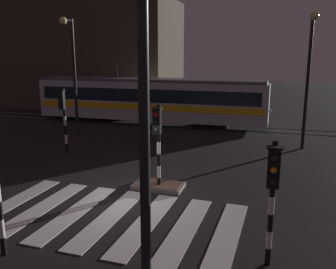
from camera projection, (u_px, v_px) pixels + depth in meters
ground_plane at (129, 199)px, 12.72m from camera, size 120.00×120.00×0.00m
rail_near at (203, 128)px, 24.75m from camera, size 80.00×0.12×0.03m
rail_far at (207, 124)px, 26.09m from camera, size 80.00×0.12×0.03m
crosswalk_zebra at (109, 217)px, 11.27m from camera, size 8.15×4.57×0.02m
traffic_island at (159, 186)px, 13.73m from camera, size 1.88×1.08×0.18m
traffic_light_median_centre at (158, 135)px, 13.10m from camera, size 0.36×0.42×3.22m
traffic_light_corner_far_left at (63, 111)px, 18.08m from camera, size 0.36×0.42×3.33m
traffic_light_corner_near_right at (273, 187)px, 8.24m from camera, size 0.36×0.42×3.09m
street_lamp_trackside_right at (309, 65)px, 18.22m from camera, size 0.44×1.21×6.98m
street_lamp_near_kerb at (138, 93)px, 5.48m from camera, size 0.44×1.21×6.95m
street_lamp_trackside_left at (72, 62)px, 21.63m from camera, size 0.44×1.21×7.05m
tram at (150, 99)px, 26.23m from camera, size 17.00×2.58×4.15m
building_backdrop at (94, 55)px, 34.40m from camera, size 15.70×8.00×9.67m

